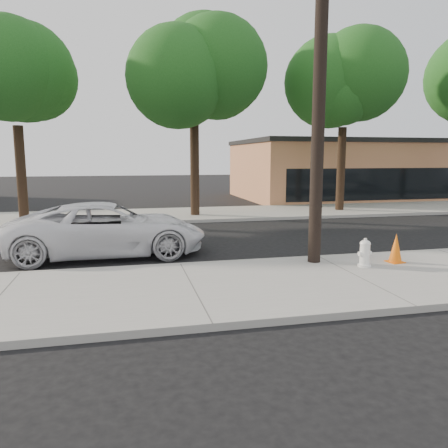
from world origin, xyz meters
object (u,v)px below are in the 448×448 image
Objects in this scene: fire_hydrant at (365,254)px; police_cruiser at (108,229)px; traffic_cone at (396,248)px; utility_pole at (319,90)px.

police_cruiser is at bearing 146.21° from fire_hydrant.
traffic_cone is (7.65, -3.27, -0.29)m from police_cruiser.
utility_pole is 11.41× the size of traffic_cone.
police_cruiser is 7.47m from fire_hydrant.
utility_pole is 4.71m from traffic_cone.
traffic_cone is at bearing -14.74° from utility_pole.
fire_hydrant is at bearing -37.95° from utility_pole.
fire_hydrant is 1.11m from traffic_cone.
police_cruiser is 8.29× the size of fire_hydrant.
utility_pole is 1.53× the size of police_cruiser.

